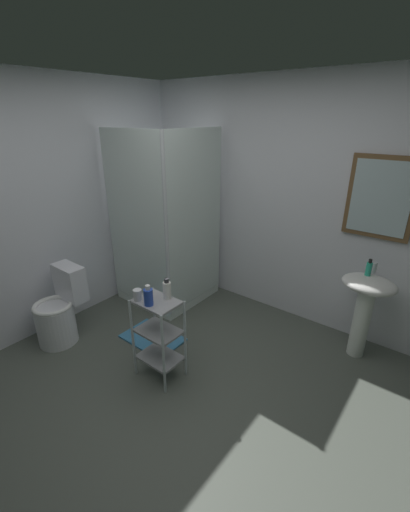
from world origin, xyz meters
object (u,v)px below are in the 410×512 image
(bath_mat, at_px, (153,338))
(pedestal_sink, at_px, (366,301))
(toilet, at_px, (60,312))
(lotion_bottle_white, at_px, (167,290))
(storage_cart, at_px, (159,332))
(rinse_cup, at_px, (138,295))
(hand_soap_bottle, at_px, (369,268))
(shower_stall, at_px, (168,265))
(shampoo_bottle_blue, at_px, (148,297))

(bath_mat, bearing_deg, pedestal_sink, 31.51)
(toilet, xyz_separation_m, lotion_bottle_white, (1.18, 0.34, 0.50))
(storage_cart, distance_m, bath_mat, 0.68)
(toilet, relative_size, storage_cart, 1.03)
(lotion_bottle_white, xyz_separation_m, rinse_cup, (-0.17, -0.17, -0.03))
(hand_soap_bottle, bearing_deg, lotion_bottle_white, -132.94)
(pedestal_sink, bearing_deg, shower_stall, -170.75)
(shower_stall, bearing_deg, lotion_bottle_white, -45.83)
(pedestal_sink, xyz_separation_m, storage_cart, (-1.27, -1.35, -0.14))
(toilet, distance_m, shampoo_bottle_blue, 1.25)
(storage_cart, bearing_deg, bath_mat, 144.36)
(toilet, xyz_separation_m, storage_cart, (1.14, 0.25, 0.12))
(toilet, height_order, rinse_cup, rinse_cup)
(rinse_cup, bearing_deg, lotion_bottle_white, 45.50)
(storage_cart, height_order, shampoo_bottle_blue, shampoo_bottle_blue)
(shampoo_bottle_blue, height_order, rinse_cup, shampoo_bottle_blue)
(shower_stall, distance_m, toilet, 1.29)
(toilet, relative_size, bath_mat, 1.27)
(shampoo_bottle_blue, xyz_separation_m, rinse_cup, (-0.13, -0.00, -0.03))
(hand_soap_bottle, bearing_deg, toilet, -145.63)
(storage_cart, xyz_separation_m, hand_soap_bottle, (1.24, 1.38, 0.44))
(shampoo_bottle_blue, xyz_separation_m, lotion_bottle_white, (0.04, 0.17, 0.00))
(shampoo_bottle_blue, distance_m, rinse_cup, 0.13)
(storage_cart, distance_m, hand_soap_bottle, 1.90)
(hand_soap_bottle, relative_size, bath_mat, 0.26)
(hand_soap_bottle, xyz_separation_m, rinse_cup, (-1.37, -1.46, -0.09))
(bath_mat, bearing_deg, storage_cart, -35.64)
(hand_soap_bottle, bearing_deg, pedestal_sink, -44.89)
(shower_stall, bearing_deg, hand_soap_bottle, 10.29)
(pedestal_sink, relative_size, toilet, 1.07)
(hand_soap_bottle, relative_size, lotion_bottle_white, 0.87)
(shampoo_bottle_blue, bearing_deg, lotion_bottle_white, 76.85)
(shower_stall, xyz_separation_m, bath_mat, (0.42, -0.69, -0.45))
(bath_mat, bearing_deg, lotion_bottle_white, -25.21)
(shower_stall, distance_m, lotion_bottle_white, 1.32)
(storage_cart, relative_size, bath_mat, 1.23)
(shower_stall, height_order, lotion_bottle_white, shower_stall)
(shower_stall, relative_size, bath_mat, 3.33)
(pedestal_sink, xyz_separation_m, shampoo_bottle_blue, (-1.27, -1.42, 0.24))
(hand_soap_bottle, distance_m, shampoo_bottle_blue, 1.92)
(pedestal_sink, bearing_deg, rinse_cup, -134.49)
(storage_cart, height_order, hand_soap_bottle, hand_soap_bottle)
(lotion_bottle_white, xyz_separation_m, bath_mat, (-0.46, 0.22, -0.81))
(toilet, relative_size, hand_soap_bottle, 4.93)
(lotion_bottle_white, relative_size, bath_mat, 0.29)
(storage_cart, height_order, lotion_bottle_white, lotion_bottle_white)
(pedestal_sink, xyz_separation_m, rinse_cup, (-1.40, -1.43, 0.21))
(shower_stall, height_order, rinse_cup, shower_stall)
(hand_soap_bottle, bearing_deg, bath_mat, -147.16)
(shower_stall, distance_m, pedestal_sink, 2.15)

